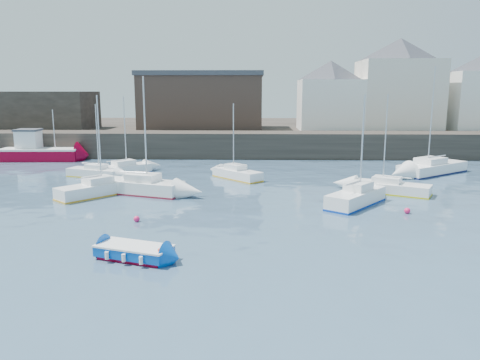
{
  "coord_description": "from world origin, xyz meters",
  "views": [
    {
      "loc": [
        0.95,
        -21.25,
        7.82
      ],
      "look_at": [
        0.0,
        12.0,
        1.5
      ],
      "focal_mm": 35.0,
      "sensor_mm": 36.0,
      "label": 1
    }
  ],
  "objects_px": {
    "fishing_boat": "(39,151)",
    "sailboat_e": "(95,172)",
    "sailboat_b": "(140,186)",
    "sailboat_a": "(96,189)",
    "sailboat_g": "(432,168)",
    "sailboat_d": "(390,187)",
    "sailboat_h": "(122,169)",
    "sailboat_f": "(237,174)",
    "buoy_mid": "(407,213)",
    "sailboat_c": "(356,197)",
    "buoy_far": "(179,194)",
    "blue_dinghy": "(134,251)",
    "buoy_near": "(137,222)"
  },
  "relations": [
    {
      "from": "sailboat_a",
      "to": "sailboat_c",
      "type": "distance_m",
      "value": 19.28
    },
    {
      "from": "sailboat_b",
      "to": "sailboat_g",
      "type": "bearing_deg",
      "value": 20.5
    },
    {
      "from": "sailboat_e",
      "to": "sailboat_f",
      "type": "distance_m",
      "value": 13.25
    },
    {
      "from": "sailboat_b",
      "to": "sailboat_c",
      "type": "height_order",
      "value": "sailboat_b"
    },
    {
      "from": "sailboat_a",
      "to": "sailboat_f",
      "type": "relative_size",
      "value": 1.12
    },
    {
      "from": "fishing_boat",
      "to": "sailboat_g",
      "type": "distance_m",
      "value": 42.68
    },
    {
      "from": "sailboat_c",
      "to": "sailboat_h",
      "type": "distance_m",
      "value": 23.17
    },
    {
      "from": "blue_dinghy",
      "to": "sailboat_c",
      "type": "relative_size",
      "value": 0.51
    },
    {
      "from": "sailboat_b",
      "to": "buoy_far",
      "type": "distance_m",
      "value": 3.09
    },
    {
      "from": "sailboat_e",
      "to": "buoy_mid",
      "type": "bearing_deg",
      "value": -26.86
    },
    {
      "from": "sailboat_h",
      "to": "buoy_far",
      "type": "distance_m",
      "value": 11.06
    },
    {
      "from": "blue_dinghy",
      "to": "sailboat_f",
      "type": "xyz_separation_m",
      "value": [
        4.15,
        20.79,
        0.09
      ]
    },
    {
      "from": "sailboat_a",
      "to": "sailboat_d",
      "type": "height_order",
      "value": "sailboat_d"
    },
    {
      "from": "sailboat_a",
      "to": "sailboat_g",
      "type": "height_order",
      "value": "sailboat_g"
    },
    {
      "from": "sailboat_b",
      "to": "sailboat_a",
      "type": "bearing_deg",
      "value": -163.93
    },
    {
      "from": "sailboat_f",
      "to": "buoy_mid",
      "type": "bearing_deg",
      "value": -46.03
    },
    {
      "from": "sailboat_b",
      "to": "sailboat_f",
      "type": "relative_size",
      "value": 1.32
    },
    {
      "from": "sailboat_a",
      "to": "buoy_far",
      "type": "height_order",
      "value": "sailboat_a"
    },
    {
      "from": "blue_dinghy",
      "to": "sailboat_d",
      "type": "height_order",
      "value": "sailboat_d"
    },
    {
      "from": "sailboat_b",
      "to": "sailboat_h",
      "type": "distance_m",
      "value": 9.51
    },
    {
      "from": "sailboat_d",
      "to": "fishing_boat",
      "type": "bearing_deg",
      "value": 154.66
    },
    {
      "from": "buoy_near",
      "to": "sailboat_b",
      "type": "bearing_deg",
      "value": 102.04
    },
    {
      "from": "sailboat_a",
      "to": "sailboat_e",
      "type": "distance_m",
      "value": 8.44
    },
    {
      "from": "fishing_boat",
      "to": "buoy_far",
      "type": "height_order",
      "value": "fishing_boat"
    },
    {
      "from": "buoy_mid",
      "to": "sailboat_e",
      "type": "bearing_deg",
      "value": 153.14
    },
    {
      "from": "sailboat_a",
      "to": "sailboat_c",
      "type": "bearing_deg",
      "value": -7.1
    },
    {
      "from": "fishing_boat",
      "to": "sailboat_a",
      "type": "relative_size",
      "value": 1.17
    },
    {
      "from": "blue_dinghy",
      "to": "sailboat_h",
      "type": "relative_size",
      "value": 0.54
    },
    {
      "from": "fishing_boat",
      "to": "sailboat_e",
      "type": "distance_m",
      "value": 14.47
    },
    {
      "from": "sailboat_f",
      "to": "buoy_mid",
      "type": "distance_m",
      "value": 16.57
    },
    {
      "from": "buoy_near",
      "to": "fishing_boat",
      "type": "bearing_deg",
      "value": 124.75
    },
    {
      "from": "sailboat_b",
      "to": "blue_dinghy",
      "type": "bearing_deg",
      "value": -77.54
    },
    {
      "from": "sailboat_f",
      "to": "sailboat_h",
      "type": "bearing_deg",
      "value": 168.72
    },
    {
      "from": "sailboat_f",
      "to": "buoy_far",
      "type": "height_order",
      "value": "sailboat_f"
    },
    {
      "from": "buoy_near",
      "to": "buoy_far",
      "type": "bearing_deg",
      "value": 80.37
    },
    {
      "from": "sailboat_e",
      "to": "sailboat_g",
      "type": "relative_size",
      "value": 0.66
    },
    {
      "from": "sailboat_f",
      "to": "buoy_near",
      "type": "height_order",
      "value": "sailboat_f"
    },
    {
      "from": "sailboat_e",
      "to": "buoy_mid",
      "type": "relative_size",
      "value": 16.91
    },
    {
      "from": "sailboat_f",
      "to": "sailboat_a",
      "type": "bearing_deg",
      "value": -144.89
    },
    {
      "from": "sailboat_e",
      "to": "buoy_near",
      "type": "relative_size",
      "value": 17.96
    },
    {
      "from": "sailboat_e",
      "to": "sailboat_f",
      "type": "height_order",
      "value": "sailboat_f"
    },
    {
      "from": "sailboat_f",
      "to": "buoy_mid",
      "type": "height_order",
      "value": "sailboat_f"
    },
    {
      "from": "sailboat_b",
      "to": "sailboat_e",
      "type": "relative_size",
      "value": 1.33
    },
    {
      "from": "sailboat_b",
      "to": "buoy_mid",
      "type": "bearing_deg",
      "value": -16.19
    },
    {
      "from": "blue_dinghy",
      "to": "sailboat_c",
      "type": "xyz_separation_m",
      "value": [
        12.8,
        11.03,
        0.2
      ]
    },
    {
      "from": "sailboat_d",
      "to": "sailboat_g",
      "type": "distance_m",
      "value": 11.14
    },
    {
      "from": "sailboat_f",
      "to": "sailboat_g",
      "type": "distance_m",
      "value": 19.0
    },
    {
      "from": "sailboat_f",
      "to": "sailboat_d",
      "type": "bearing_deg",
      "value": -25.22
    },
    {
      "from": "sailboat_d",
      "to": "sailboat_h",
      "type": "distance_m",
      "value": 24.63
    },
    {
      "from": "blue_dinghy",
      "to": "sailboat_d",
      "type": "bearing_deg",
      "value": 42.81
    }
  ]
}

